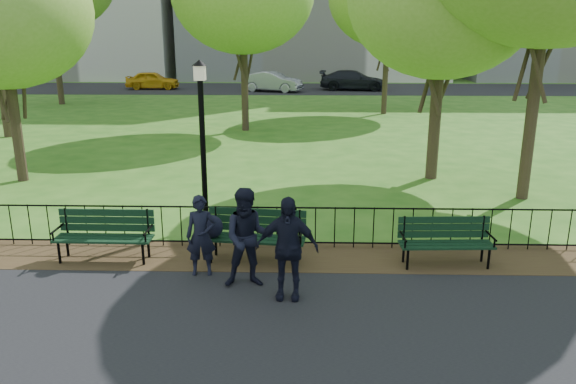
{
  "coord_description": "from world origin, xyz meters",
  "views": [
    {
      "loc": [
        1.14,
        -8.97,
        4.39
      ],
      "look_at": [
        0.84,
        1.5,
        1.36
      ],
      "focal_mm": 35.0,
      "sensor_mm": 36.0,
      "label": 1
    }
  ],
  "objects_px": {
    "park_bench_left_a": "(105,230)",
    "person_mid": "(248,238)",
    "taxi": "(153,80)",
    "sedan_silver": "(272,82)",
    "park_bench_main": "(239,229)",
    "lamppost": "(203,139)",
    "sedan_dark": "(354,80)",
    "person_left": "(201,236)",
    "park_bench_right_a": "(445,236)",
    "tree_near_w": "(1,12)",
    "person_right": "(287,248)"
  },
  "relations": [
    {
      "from": "park_bench_main",
      "to": "taxi",
      "type": "bearing_deg",
      "value": 113.73
    },
    {
      "from": "tree_near_w",
      "to": "person_left",
      "type": "relative_size",
      "value": 4.64
    },
    {
      "from": "taxi",
      "to": "sedan_silver",
      "type": "bearing_deg",
      "value": -101.24
    },
    {
      "from": "taxi",
      "to": "sedan_silver",
      "type": "xyz_separation_m",
      "value": [
        9.27,
        -1.52,
        0.04
      ]
    },
    {
      "from": "person_right",
      "to": "taxi",
      "type": "xyz_separation_m",
      "value": [
        -11.34,
        34.62,
        -0.21
      ]
    },
    {
      "from": "park_bench_main",
      "to": "sedan_silver",
      "type": "bearing_deg",
      "value": 98.31
    },
    {
      "from": "park_bench_left_a",
      "to": "person_right",
      "type": "distance_m",
      "value": 3.98
    },
    {
      "from": "tree_near_w",
      "to": "park_bench_left_a",
      "type": "bearing_deg",
      "value": -52.23
    },
    {
      "from": "park_bench_right_a",
      "to": "tree_near_w",
      "type": "xyz_separation_m",
      "value": [
        -11.24,
        6.02,
        4.29
      ]
    },
    {
      "from": "park_bench_right_a",
      "to": "sedan_dark",
      "type": "xyz_separation_m",
      "value": [
        1.01,
        32.82,
        0.17
      ]
    },
    {
      "from": "park_bench_main",
      "to": "lamppost",
      "type": "xyz_separation_m",
      "value": [
        -1.01,
        2.02,
        1.39
      ]
    },
    {
      "from": "person_left",
      "to": "sedan_dark",
      "type": "relative_size",
      "value": 0.3
    },
    {
      "from": "person_mid",
      "to": "park_bench_main",
      "type": "bearing_deg",
      "value": 97.77
    },
    {
      "from": "park_bench_main",
      "to": "lamppost",
      "type": "bearing_deg",
      "value": 122.96
    },
    {
      "from": "park_bench_left_a",
      "to": "lamppost",
      "type": "height_order",
      "value": "lamppost"
    },
    {
      "from": "lamppost",
      "to": "person_mid",
      "type": "relative_size",
      "value": 2.11
    },
    {
      "from": "person_left",
      "to": "park_bench_left_a",
      "type": "bearing_deg",
      "value": 156.96
    },
    {
      "from": "tree_near_w",
      "to": "sedan_silver",
      "type": "height_order",
      "value": "tree_near_w"
    },
    {
      "from": "person_left",
      "to": "sedan_silver",
      "type": "relative_size",
      "value": 0.34
    },
    {
      "from": "park_bench_right_a",
      "to": "park_bench_main",
      "type": "bearing_deg",
      "value": 176.39
    },
    {
      "from": "tree_near_w",
      "to": "person_mid",
      "type": "height_order",
      "value": "tree_near_w"
    },
    {
      "from": "person_left",
      "to": "sedan_dark",
      "type": "distance_m",
      "value": 33.89
    },
    {
      "from": "park_bench_main",
      "to": "person_mid",
      "type": "bearing_deg",
      "value": -69.39
    },
    {
      "from": "person_left",
      "to": "sedan_silver",
      "type": "bearing_deg",
      "value": 86.32
    },
    {
      "from": "park_bench_left_a",
      "to": "person_left",
      "type": "distance_m",
      "value": 2.15
    },
    {
      "from": "sedan_dark",
      "to": "park_bench_right_a",
      "type": "bearing_deg",
      "value": -174.63
    },
    {
      "from": "park_bench_right_a",
      "to": "sedan_dark",
      "type": "relative_size",
      "value": 0.36
    },
    {
      "from": "lamppost",
      "to": "sedan_silver",
      "type": "distance_m",
      "value": 29.55
    },
    {
      "from": "tree_near_w",
      "to": "sedan_silver",
      "type": "xyz_separation_m",
      "value": [
        6.17,
        25.58,
        -4.13
      ]
    },
    {
      "from": "park_bench_main",
      "to": "sedan_dark",
      "type": "bearing_deg",
      "value": 87.67
    },
    {
      "from": "taxi",
      "to": "sedan_silver",
      "type": "relative_size",
      "value": 0.91
    },
    {
      "from": "tree_near_w",
      "to": "sedan_dark",
      "type": "relative_size",
      "value": 1.38
    },
    {
      "from": "park_bench_left_a",
      "to": "person_mid",
      "type": "height_order",
      "value": "person_mid"
    },
    {
      "from": "park_bench_right_a",
      "to": "person_left",
      "type": "distance_m",
      "value": 4.65
    },
    {
      "from": "park_bench_main",
      "to": "person_left",
      "type": "distance_m",
      "value": 0.92
    },
    {
      "from": "person_left",
      "to": "sedan_silver",
      "type": "distance_m",
      "value": 32.2
    },
    {
      "from": "park_bench_left_a",
      "to": "sedan_dark",
      "type": "bearing_deg",
      "value": 77.37
    },
    {
      "from": "person_left",
      "to": "person_mid",
      "type": "height_order",
      "value": "person_mid"
    },
    {
      "from": "park_bench_left_a",
      "to": "person_right",
      "type": "relative_size",
      "value": 1.07
    },
    {
      "from": "person_mid",
      "to": "person_right",
      "type": "xyz_separation_m",
      "value": [
        0.69,
        -0.44,
        -0.0
      ]
    },
    {
      "from": "park_bench_main",
      "to": "park_bench_left_a",
      "type": "relative_size",
      "value": 1.07
    },
    {
      "from": "lamppost",
      "to": "sedan_silver",
      "type": "bearing_deg",
      "value": 90.15
    },
    {
      "from": "person_left",
      "to": "park_bench_main",
      "type": "bearing_deg",
      "value": 42.21
    },
    {
      "from": "lamppost",
      "to": "sedan_dark",
      "type": "distance_m",
      "value": 31.34
    },
    {
      "from": "tree_near_w",
      "to": "taxi",
      "type": "bearing_deg",
      "value": 96.53
    },
    {
      "from": "park_bench_right_a",
      "to": "tree_near_w",
      "type": "bearing_deg",
      "value": 149.13
    },
    {
      "from": "park_bench_main",
      "to": "person_left",
      "type": "bearing_deg",
      "value": -126.95
    },
    {
      "from": "tree_near_w",
      "to": "sedan_silver",
      "type": "distance_m",
      "value": 26.64
    },
    {
      "from": "person_right",
      "to": "sedan_dark",
      "type": "bearing_deg",
      "value": 87.5
    },
    {
      "from": "park_bench_right_a",
      "to": "person_mid",
      "type": "bearing_deg",
      "value": -166.66
    }
  ]
}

